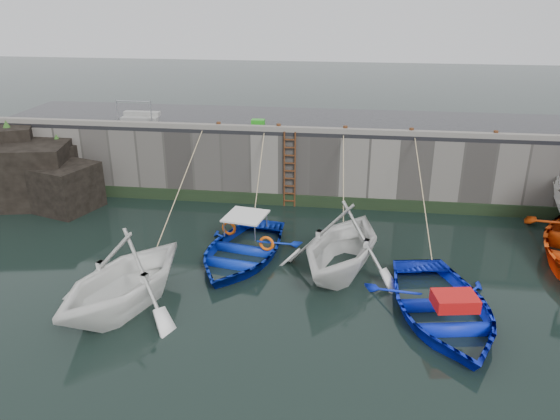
# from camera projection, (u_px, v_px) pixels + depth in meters

# --- Properties ---
(ground) EXTENTS (120.00, 120.00, 0.00)m
(ground) POSITION_uv_depth(u_px,v_px,m) (321.00, 354.00, 13.70)
(ground) COLOR black
(ground) RESTS_ON ground
(quay_back) EXTENTS (30.00, 5.00, 3.00)m
(quay_back) POSITION_uv_depth(u_px,v_px,m) (340.00, 157.00, 24.62)
(quay_back) COLOR slate
(quay_back) RESTS_ON ground
(road_back) EXTENTS (30.00, 5.00, 0.16)m
(road_back) POSITION_uv_depth(u_px,v_px,m) (342.00, 122.00, 24.02)
(road_back) COLOR black
(road_back) RESTS_ON quay_back
(kerb_back) EXTENTS (30.00, 0.30, 0.20)m
(kerb_back) POSITION_uv_depth(u_px,v_px,m) (340.00, 131.00, 21.80)
(kerb_back) COLOR slate
(kerb_back) RESTS_ON road_back
(algae_back) EXTENTS (30.00, 0.08, 0.50)m
(algae_back) POSITION_uv_depth(u_px,v_px,m) (337.00, 203.00, 22.75)
(algae_back) COLOR black
(algae_back) RESTS_ON ground
(rock_outcrop) EXTENTS (5.85, 4.24, 3.41)m
(rock_outcrop) POSITION_uv_depth(u_px,v_px,m) (33.00, 173.00, 23.22)
(rock_outcrop) COLOR black
(rock_outcrop) RESTS_ON ground
(ladder) EXTENTS (0.51, 0.08, 3.20)m
(ladder) POSITION_uv_depth(u_px,v_px,m) (290.00, 170.00, 22.46)
(ladder) COLOR #3F1E0F
(ladder) RESTS_ON ground
(boat_near_white) EXTENTS (5.68, 6.09, 2.61)m
(boat_near_white) POSITION_uv_depth(u_px,v_px,m) (126.00, 307.00, 15.74)
(boat_near_white) COLOR white
(boat_near_white) RESTS_ON ground
(boat_near_white_rope) EXTENTS (0.04, 6.60, 3.10)m
(boat_near_white_rope) POSITION_uv_depth(u_px,v_px,m) (183.00, 229.00, 20.82)
(boat_near_white_rope) COLOR tan
(boat_near_white_rope) RESTS_ON ground
(boat_near_blue) EXTENTS (4.45, 5.63, 1.05)m
(boat_near_blue) POSITION_uv_depth(u_px,v_px,m) (241.00, 257.00, 18.66)
(boat_near_blue) COLOR #0B29B3
(boat_near_blue) RESTS_ON ground
(boat_near_blue_rope) EXTENTS (0.04, 3.62, 3.10)m
(boat_near_blue_rope) POSITION_uv_depth(u_px,v_px,m) (260.00, 215.00, 22.11)
(boat_near_blue_rope) COLOR tan
(boat_near_blue_rope) RESTS_ON ground
(boat_near_blacktrim) EXTENTS (5.53, 5.96, 2.59)m
(boat_near_blacktrim) POSITION_uv_depth(u_px,v_px,m) (341.00, 270.00, 17.77)
(boat_near_blacktrim) COLOR silver
(boat_near_blacktrim) RESTS_ON ground
(boat_near_blacktrim_rope) EXTENTS (0.04, 3.98, 3.10)m
(boat_near_blacktrim_rope) POSITION_uv_depth(u_px,v_px,m) (344.00, 222.00, 21.46)
(boat_near_blacktrim_rope) COLOR tan
(boat_near_blacktrim_rope) RESTS_ON ground
(boat_near_navy) EXTENTS (4.77, 6.02, 1.12)m
(boat_near_navy) POSITION_uv_depth(u_px,v_px,m) (441.00, 316.00, 15.27)
(boat_near_navy) COLOR #0E25D5
(boat_near_navy) RESTS_ON ground
(boat_near_navy_rope) EXTENTS (0.04, 5.95, 3.10)m
(boat_near_navy_rope) POSITION_uv_depth(u_px,v_px,m) (422.00, 239.00, 20.03)
(boat_near_navy_rope) COLOR tan
(boat_near_navy_rope) RESTS_ON ground
(fish_crate) EXTENTS (0.56, 0.37, 0.28)m
(fish_crate) POSITION_uv_depth(u_px,v_px,m) (258.00, 123.00, 22.91)
(fish_crate) COLOR green
(fish_crate) RESTS_ON road_back
(railing) EXTENTS (1.60, 1.05, 1.00)m
(railing) POSITION_uv_depth(u_px,v_px,m) (140.00, 116.00, 23.86)
(railing) COLOR #A5A8AD
(railing) RESTS_ON road_back
(bollard_a) EXTENTS (0.18, 0.18, 0.28)m
(bollard_a) POSITION_uv_depth(u_px,v_px,m) (219.00, 125.00, 22.50)
(bollard_a) COLOR #3F1E0F
(bollard_a) RESTS_ON road_back
(bollard_b) EXTENTS (0.18, 0.18, 0.28)m
(bollard_b) POSITION_uv_depth(u_px,v_px,m) (279.00, 127.00, 22.19)
(bollard_b) COLOR #3F1E0F
(bollard_b) RESTS_ON road_back
(bollard_c) EXTENTS (0.18, 0.18, 0.28)m
(bollard_c) POSITION_uv_depth(u_px,v_px,m) (345.00, 129.00, 21.85)
(bollard_c) COLOR #3F1E0F
(bollard_c) RESTS_ON road_back
(bollard_d) EXTENTS (0.18, 0.18, 0.28)m
(bollard_d) POSITION_uv_depth(u_px,v_px,m) (411.00, 131.00, 21.52)
(bollard_d) COLOR #3F1E0F
(bollard_d) RESTS_ON road_back
(bollard_e) EXTENTS (0.18, 0.18, 0.28)m
(bollard_e) POSITION_uv_depth(u_px,v_px,m) (496.00, 134.00, 21.12)
(bollard_e) COLOR #3F1E0F
(bollard_e) RESTS_ON road_back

